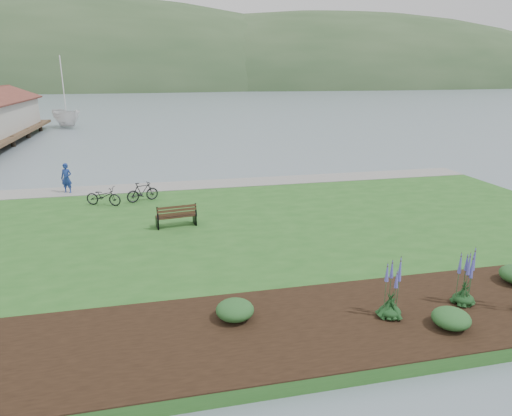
{
  "coord_description": "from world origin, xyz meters",
  "views": [
    {
      "loc": [
        -3.25,
        -20.28,
        7.11
      ],
      "look_at": [
        1.0,
        -1.55,
        1.3
      ],
      "focal_mm": 32.0,
      "sensor_mm": 36.0,
      "label": 1
    }
  ],
  "objects_px": {
    "bicycle_a": "(103,196)",
    "person": "(66,176)",
    "park_bench": "(176,215)",
    "sailboat": "(68,128)"
  },
  "relations": [
    {
      "from": "bicycle_a",
      "to": "person",
      "type": "bearing_deg",
      "value": 58.03
    },
    {
      "from": "park_bench",
      "to": "person",
      "type": "bearing_deg",
      "value": 120.21
    },
    {
      "from": "park_bench",
      "to": "bicycle_a",
      "type": "bearing_deg",
      "value": 121.42
    },
    {
      "from": "park_bench",
      "to": "bicycle_a",
      "type": "height_order",
      "value": "park_bench"
    },
    {
      "from": "person",
      "to": "sailboat",
      "type": "distance_m",
      "value": 37.03
    },
    {
      "from": "park_bench",
      "to": "bicycle_a",
      "type": "relative_size",
      "value": 0.97
    },
    {
      "from": "sailboat",
      "to": "bicycle_a",
      "type": "bearing_deg",
      "value": -109.07
    },
    {
      "from": "park_bench",
      "to": "sailboat",
      "type": "height_order",
      "value": "sailboat"
    },
    {
      "from": "park_bench",
      "to": "person",
      "type": "distance_m",
      "value": 9.3
    },
    {
      "from": "park_bench",
      "to": "person",
      "type": "xyz_separation_m",
      "value": [
        -5.71,
        7.33,
        0.47
      ]
    }
  ]
}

